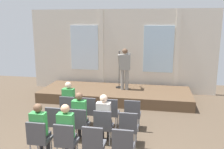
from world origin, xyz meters
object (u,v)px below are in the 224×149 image
Objects in this scene: chair_r0_c3 at (132,113)px; chair_r2_c2 at (94,142)px; speaker at (125,66)px; chair_r2_c0 at (39,137)px; chair_r2_c1 at (66,140)px; audience_r2_c0 at (40,127)px; chair_r0_c2 at (111,111)px; chair_r1_c2 at (103,124)px; chair_r1_c1 at (79,123)px; chair_r1_c3 at (129,126)px; audience_r1_c2 at (104,116)px; chair_r1_c0 at (56,121)px; audience_r1_c1 at (80,114)px; chair_r0_c0 at (69,108)px; mic_stand at (119,80)px; audience_r0_c0 at (69,101)px; audience_r2_c1 at (67,129)px; chair_r2_c3 at (123,145)px; chair_r0_c1 at (89,110)px.

chair_r0_c3 is 1.00× the size of chair_r2_c2.
chair_r2_c0 is at bearing -105.62° from speaker.
chair_r0_c3 is at bearing 55.95° from chair_r2_c1.
chair_r0_c2 is at bearing 54.82° from audience_r2_c0.
chair_r1_c2 is (-0.66, -0.97, 0.00)m from chair_r0_c3.
speaker reaches higher than chair_r1_c1.
chair_r1_c3 is 2.18m from audience_r2_c0.
audience_r1_c2 reaches higher than chair_r2_c0.
chair_r1_c0 is 1.32m from chair_r1_c2.
audience_r1_c1 is at bearing -179.92° from audience_r1_c2.
chair_r0_c0 is at bearing 108.67° from chair_r2_c1.
chair_r0_c3 is 0.97m from chair_r1_c3.
mic_stand is 1.14× the size of audience_r0_c0.
audience_r1_c1 is 1.43× the size of chair_r1_c3.
chair_r1_c0 is at bearing -104.94° from mic_stand.
chair_r0_c2 is 1.00× the size of chair_r2_c1.
audience_r0_c0 is 1.99m from chair_r0_c3.
mic_stand is 3.11m from chair_r0_c2.
chair_r2_c2 is (0.23, -5.05, -0.21)m from mic_stand.
chair_r0_c3 is 2.78m from chair_r2_c0.
chair_r1_c2 is (0.23, -4.07, -0.21)m from mic_stand.
chair_r1_c0 is 1.13m from audience_r2_c1.
audience_r1_c1 is at bearing 173.08° from chair_r1_c2.
audience_r2_c0 reaches higher than chair_r2_c2.
chair_r1_c0 is 2.20m from chair_r2_c3.
chair_r0_c3 is (1.98, 0.00, 0.00)m from chair_r0_c0.
chair_r1_c1 is 0.92m from audience_r2_c1.
mic_stand reaches higher than audience_r1_c2.
chair_r2_c2 is (1.32, 0.00, 0.00)m from chair_r2_c0.
chair_r0_c3 and chair_r1_c1 have the same top height.
chair_r2_c1 is (0.66, -0.97, 0.00)m from chair_r1_c0.
chair_r0_c3 and chair_r1_c0 have the same top height.
chair_r0_c1 is at bearing 108.67° from chair_r2_c2.
audience_r0_c0 is at bearing 90.00° from chair_r1_c0.
audience_r0_c0 is 1.64m from audience_r1_c2.
audience_r1_c1 is 0.99× the size of audience_r2_c1.
chair_r0_c0 is 0.69× the size of audience_r2_c1.
chair_r2_c3 is at bearing -2.33° from audience_r2_c0.
chair_r0_c3 is 1.00× the size of chair_r1_c2.
audience_r2_c0 is 1.99m from chair_r2_c3.
chair_r2_c0 is at bearing 180.00° from chair_r2_c1.
speaker reaches higher than audience_r1_c1.
chair_r1_c0 and chair_r2_c1 have the same top height.
audience_r1_c2 is 1.26m from chair_r2_c1.
chair_r0_c2 and chair_r0_c3 have the same top height.
chair_r2_c2 is at bearing -71.33° from chair_r0_c1.
audience_r2_c1 is 1.45× the size of chair_r2_c3.
chair_r0_c0 is 1.99m from audience_r2_c1.
chair_r1_c1 and chair_r1_c2 have the same top height.
mic_stand is at bearing 92.62° from chair_r2_c2.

